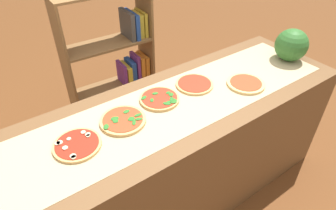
% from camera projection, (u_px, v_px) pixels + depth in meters
% --- Properties ---
extents(ground_plane, '(12.00, 12.00, 0.00)m').
position_uv_depth(ground_plane, '(168.00, 197.00, 2.27)').
color(ground_plane, brown).
extents(counter, '(2.46, 0.73, 0.88)m').
position_uv_depth(counter, '(168.00, 159.00, 2.00)').
color(counter, brown).
rests_on(counter, ground_plane).
extents(parchment_paper, '(2.29, 0.52, 0.00)m').
position_uv_depth(parchment_paper, '(168.00, 108.00, 1.73)').
color(parchment_paper, tan).
rests_on(parchment_paper, counter).
extents(pizza_mushroom_0, '(0.24, 0.24, 0.02)m').
position_uv_depth(pizza_mushroom_0, '(77.00, 145.00, 1.47)').
color(pizza_mushroom_0, tan).
rests_on(pizza_mushroom_0, parchment_paper).
extents(pizza_spinach_1, '(0.26, 0.26, 0.03)m').
position_uv_depth(pizza_spinach_1, '(123.00, 120.00, 1.62)').
color(pizza_spinach_1, tan).
rests_on(pizza_spinach_1, parchment_paper).
extents(pizza_spinach_2, '(0.24, 0.24, 0.03)m').
position_uv_depth(pizza_spinach_2, '(160.00, 99.00, 1.78)').
color(pizza_spinach_2, tan).
rests_on(pizza_spinach_2, parchment_paper).
extents(pizza_plain_3, '(0.24, 0.24, 0.02)m').
position_uv_depth(pizza_plain_3, '(194.00, 84.00, 1.91)').
color(pizza_plain_3, tan).
rests_on(pizza_plain_3, parchment_paper).
extents(pizza_plain_4, '(0.25, 0.25, 0.02)m').
position_uv_depth(pizza_plain_4, '(246.00, 84.00, 1.91)').
color(pizza_plain_4, '#DBB26B').
rests_on(pizza_plain_4, parchment_paper).
extents(watermelon, '(0.24, 0.24, 0.24)m').
position_uv_depth(watermelon, '(291.00, 45.00, 2.12)').
color(watermelon, '#2D6628').
rests_on(watermelon, counter).
extents(bookshelf, '(0.77, 0.31, 1.31)m').
position_uv_depth(bookshelf, '(121.00, 66.00, 2.63)').
color(bookshelf, brown).
rests_on(bookshelf, ground_plane).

